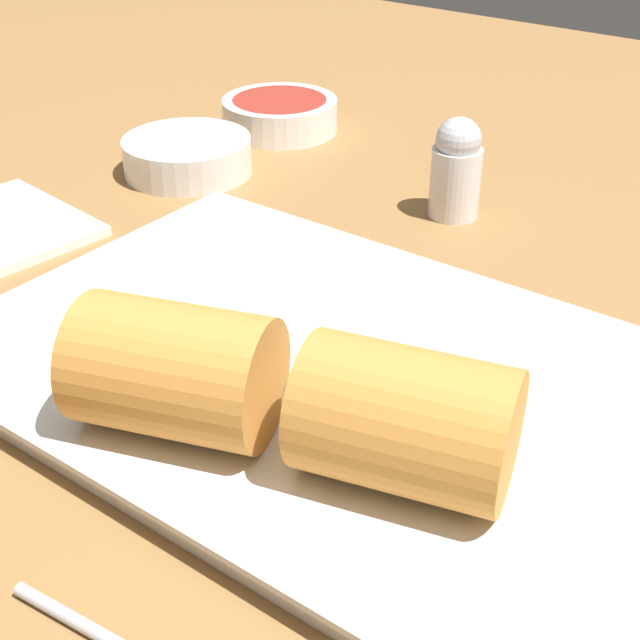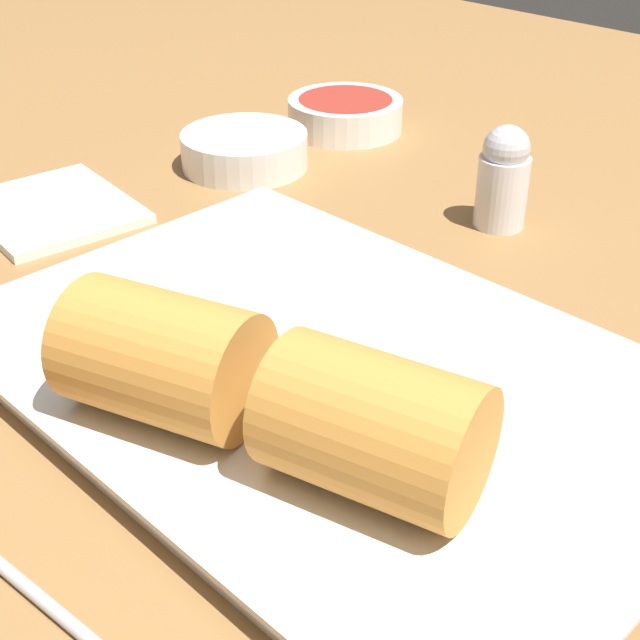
{
  "view_description": "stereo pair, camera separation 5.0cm",
  "coord_description": "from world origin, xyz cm",
  "px_view_note": "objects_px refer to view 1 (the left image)",
  "views": [
    {
      "loc": [
        19.71,
        -28.45,
        26.5
      ],
      "look_at": [
        -0.35,
        -1.28,
        5.68
      ],
      "focal_mm": 50.0,
      "sensor_mm": 36.0,
      "label": 1
    },
    {
      "loc": [
        23.5,
        -25.19,
        26.5
      ],
      "look_at": [
        -0.35,
        -1.28,
        5.68
      ],
      "focal_mm": 50.0,
      "sensor_mm": 36.0,
      "label": 2
    }
  ],
  "objects_px": {
    "serving_plate": "(320,374)",
    "napkin": "(0,227)",
    "dipping_bowl_near": "(187,154)",
    "salt_shaker": "(456,168)",
    "dipping_bowl_far": "(280,114)"
  },
  "relations": [
    {
      "from": "dipping_bowl_far",
      "to": "salt_shaker",
      "type": "relative_size",
      "value": 1.39
    },
    {
      "from": "serving_plate",
      "to": "salt_shaker",
      "type": "xyz_separation_m",
      "value": [
        -0.04,
        0.2,
        0.02
      ]
    },
    {
      "from": "serving_plate",
      "to": "salt_shaker",
      "type": "height_order",
      "value": "salt_shaker"
    },
    {
      "from": "dipping_bowl_far",
      "to": "napkin",
      "type": "relative_size",
      "value": 0.76
    },
    {
      "from": "serving_plate",
      "to": "napkin",
      "type": "relative_size",
      "value": 2.86
    },
    {
      "from": "napkin",
      "to": "salt_shaker",
      "type": "height_order",
      "value": "salt_shaker"
    },
    {
      "from": "serving_plate",
      "to": "dipping_bowl_near",
      "type": "relative_size",
      "value": 3.78
    },
    {
      "from": "dipping_bowl_near",
      "to": "napkin",
      "type": "height_order",
      "value": "dipping_bowl_near"
    },
    {
      "from": "serving_plate",
      "to": "salt_shaker",
      "type": "bearing_deg",
      "value": 102.08
    },
    {
      "from": "serving_plate",
      "to": "dipping_bowl_far",
      "type": "distance_m",
      "value": 0.35
    },
    {
      "from": "serving_plate",
      "to": "napkin",
      "type": "xyz_separation_m",
      "value": [
        -0.26,
        0.01,
        -0.0
      ]
    },
    {
      "from": "salt_shaker",
      "to": "dipping_bowl_far",
      "type": "bearing_deg",
      "value": 162.84
    },
    {
      "from": "dipping_bowl_near",
      "to": "napkin",
      "type": "xyz_separation_m",
      "value": [
        -0.03,
        -0.14,
        -0.01
      ]
    },
    {
      "from": "dipping_bowl_near",
      "to": "napkin",
      "type": "relative_size",
      "value": 0.76
    },
    {
      "from": "dipping_bowl_near",
      "to": "salt_shaker",
      "type": "xyz_separation_m",
      "value": [
        0.19,
        0.05,
        0.02
      ]
    }
  ]
}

